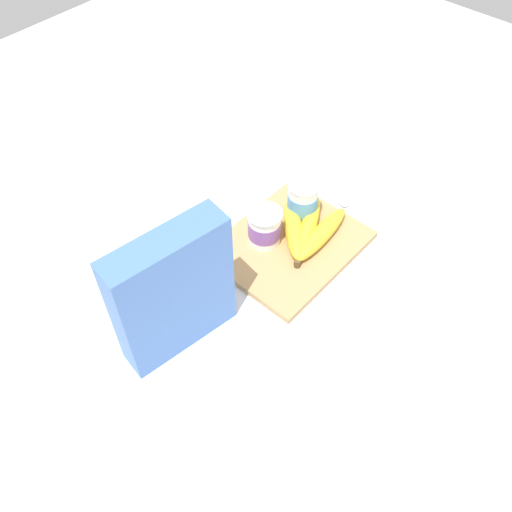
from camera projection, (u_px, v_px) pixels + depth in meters
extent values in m
plane|color=white|center=(289.00, 248.00, 1.15)|extent=(2.40, 2.40, 0.00)
cube|color=tan|center=(289.00, 245.00, 1.14)|extent=(0.30, 0.24, 0.02)
cube|color=#4770B7|center=(173.00, 293.00, 0.91)|extent=(0.22, 0.09, 0.26)
cylinder|color=white|center=(264.00, 228.00, 1.11)|extent=(0.07, 0.07, 0.08)
cylinder|color=#7A4C99|center=(264.00, 228.00, 1.11)|extent=(0.07, 0.07, 0.04)
cylinder|color=silver|center=(265.00, 214.00, 1.08)|extent=(0.07, 0.07, 0.00)
cylinder|color=white|center=(303.00, 202.00, 1.15)|extent=(0.06, 0.06, 0.09)
cylinder|color=#5193D1|center=(303.00, 202.00, 1.15)|extent=(0.06, 0.06, 0.04)
cylinder|color=silver|center=(304.00, 186.00, 1.11)|extent=(0.07, 0.07, 0.00)
ellipsoid|color=yellow|center=(322.00, 234.00, 1.13)|extent=(0.18, 0.05, 0.03)
ellipsoid|color=yellow|center=(308.00, 228.00, 1.14)|extent=(0.18, 0.11, 0.04)
ellipsoid|color=yellow|center=(293.00, 229.00, 1.13)|extent=(0.14, 0.14, 0.04)
cylinder|color=brown|center=(297.00, 263.00, 1.09)|extent=(0.01, 0.01, 0.02)
cylinder|color=silver|center=(333.00, 184.00, 1.27)|extent=(0.07, 0.10, 0.01)
ellipsoid|color=silver|center=(343.00, 201.00, 1.23)|extent=(0.04, 0.04, 0.01)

